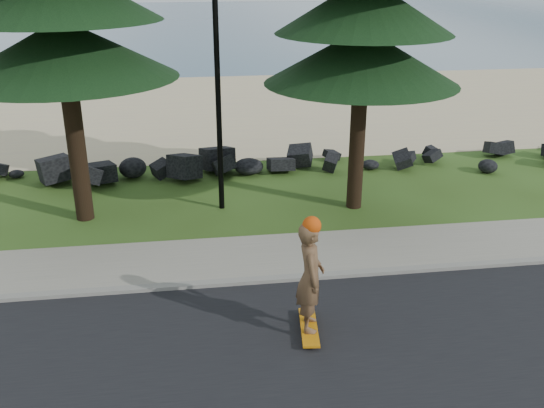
% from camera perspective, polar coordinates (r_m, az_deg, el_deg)
% --- Properties ---
extents(ground, '(160.00, 160.00, 0.00)m').
position_cam_1_polar(ground, '(13.29, -3.84, -5.64)').
color(ground, '#2F4716').
rests_on(ground, ground).
extents(road, '(160.00, 7.00, 0.02)m').
position_cam_1_polar(road, '(9.56, -1.61, -18.27)').
color(road, black).
rests_on(road, ground).
extents(kerb, '(160.00, 0.20, 0.10)m').
position_cam_1_polar(kerb, '(12.48, -3.52, -7.37)').
color(kerb, gray).
rests_on(kerb, ground).
extents(sidewalk, '(160.00, 2.00, 0.08)m').
position_cam_1_polar(sidewalk, '(13.45, -3.91, -5.09)').
color(sidewalk, gray).
rests_on(sidewalk, ground).
extents(beach_sand, '(160.00, 15.00, 0.01)m').
position_cam_1_polar(beach_sand, '(26.95, -6.29, 8.90)').
color(beach_sand, beige).
rests_on(beach_sand, ground).
extents(ocean, '(160.00, 58.00, 0.01)m').
position_cam_1_polar(ocean, '(63.02, -7.64, 16.54)').
color(ocean, '#40627A').
rests_on(ocean, ground).
extents(seawall_boulders, '(60.00, 2.40, 1.10)m').
position_cam_1_polar(seawall_boulders, '(18.41, -5.21, 2.51)').
color(seawall_boulders, black).
rests_on(seawall_boulders, ground).
extents(lamp_post, '(0.25, 0.14, 8.14)m').
position_cam_1_polar(lamp_post, '(15.08, -5.24, 14.30)').
color(lamp_post, black).
rests_on(lamp_post, ground).
extents(skateboarder, '(0.56, 1.23, 2.24)m').
position_cam_1_polar(skateboarder, '(10.46, 3.63, -6.90)').
color(skateboarder, orange).
rests_on(skateboarder, ground).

